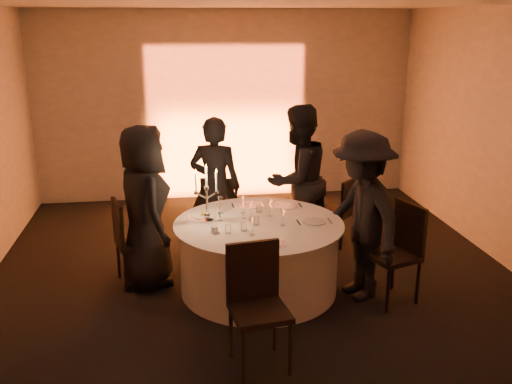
{
  "coord_description": "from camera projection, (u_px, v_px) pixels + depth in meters",
  "views": [
    {
      "loc": [
        -0.85,
        -5.6,
        2.82
      ],
      "look_at": [
        0.0,
        0.2,
        1.05
      ],
      "focal_mm": 40.0,
      "sensor_mm": 36.0,
      "label": 1
    }
  ],
  "objects": [
    {
      "name": "floor",
      "position": [
        259.0,
        289.0,
        6.24
      ],
      "size": [
        7.0,
        7.0,
        0.0
      ],
      "primitive_type": "plane",
      "color": "black",
      "rests_on": "ground"
    },
    {
      "name": "ceiling",
      "position": [
        259.0,
        0.0,
        5.37
      ],
      "size": [
        7.0,
        7.0,
        0.0
      ],
      "primitive_type": "plane",
      "rotation": [
        3.14,
        0.0,
        0.0
      ],
      "color": "silver",
      "rests_on": "wall_back"
    },
    {
      "name": "wall_back",
      "position": [
        226.0,
        106.0,
        9.12
      ],
      "size": [
        7.0,
        0.0,
        7.0
      ],
      "primitive_type": "plane",
      "rotation": [
        1.57,
        0.0,
        0.0
      ],
      "color": "#B1ABA5",
      "rests_on": "floor"
    },
    {
      "name": "wall_front",
      "position": [
        379.0,
        336.0,
        2.49
      ],
      "size": [
        7.0,
        0.0,
        7.0
      ],
      "primitive_type": "plane",
      "rotation": [
        -1.57,
        0.0,
        0.0
      ],
      "color": "#B1ABA5",
      "rests_on": "floor"
    },
    {
      "name": "uplighter_fixture",
      "position": [
        229.0,
        198.0,
        9.25
      ],
      "size": [
        0.25,
        0.12,
        0.1
      ],
      "primitive_type": "cube",
      "color": "black",
      "rests_on": "floor"
    },
    {
      "name": "banquet_table",
      "position": [
        259.0,
        256.0,
        6.12
      ],
      "size": [
        1.8,
        1.8,
        0.77
      ],
      "color": "black",
      "rests_on": "floor"
    },
    {
      "name": "chair_left",
      "position": [
        129.0,
        237.0,
        6.23
      ],
      "size": [
        0.52,
        0.52,
        0.97
      ],
      "rotation": [
        0.0,
        0.0,
        1.86
      ],
      "color": "black",
      "rests_on": "floor"
    },
    {
      "name": "chair_back_left",
      "position": [
        219.0,
        208.0,
        7.24
      ],
      "size": [
        0.5,
        0.5,
        0.95
      ],
      "rotation": [
        0.0,
        0.0,
        2.92
      ],
      "color": "black",
      "rests_on": "floor"
    },
    {
      "name": "chair_back_right",
      "position": [
        342.0,
        208.0,
        7.35
      ],
      "size": [
        0.55,
        0.55,
        0.89
      ],
      "rotation": [
        0.0,
        0.0,
        -2.35
      ],
      "color": "black",
      "rests_on": "floor"
    },
    {
      "name": "chair_right",
      "position": [
        399.0,
        247.0,
        5.86
      ],
      "size": [
        0.57,
        0.57,
        1.03
      ],
      "rotation": [
        0.0,
        0.0,
        -1.24
      ],
      "color": "black",
      "rests_on": "floor"
    },
    {
      "name": "chair_front",
      "position": [
        257.0,
        297.0,
        4.76
      ],
      "size": [
        0.52,
        0.52,
        1.05
      ],
      "rotation": [
        0.0,
        0.0,
        0.14
      ],
      "color": "black",
      "rests_on": "floor"
    },
    {
      "name": "guest_left",
      "position": [
        145.0,
        207.0,
        6.15
      ],
      "size": [
        0.79,
        1.0,
        1.78
      ],
      "primitive_type": "imported",
      "rotation": [
        0.0,
        0.0,
        1.86
      ],
      "color": "black",
      "rests_on": "floor"
    },
    {
      "name": "guest_back_left",
      "position": [
        215.0,
        187.0,
        6.98
      ],
      "size": [
        0.73,
        0.59,
        1.73
      ],
      "primitive_type": "imported",
      "rotation": [
        0.0,
        0.0,
        2.82
      ],
      "color": "black",
      "rests_on": "floor"
    },
    {
      "name": "guest_back_right",
      "position": [
        297.0,
        180.0,
        7.01
      ],
      "size": [
        1.14,
        1.08,
        1.87
      ],
      "primitive_type": "imported",
      "rotation": [
        0.0,
        0.0,
        -2.58
      ],
      "color": "black",
      "rests_on": "floor"
    },
    {
      "name": "guest_right",
      "position": [
        361.0,
        216.0,
        5.85
      ],
      "size": [
        0.95,
        1.29,
        1.78
      ],
      "primitive_type": "imported",
      "rotation": [
        0.0,
        0.0,
        -1.3
      ],
      "color": "black",
      "rests_on": "floor"
    },
    {
      "name": "plate_left",
      "position": [
        204.0,
        215.0,
        6.2
      ],
      "size": [
        0.36,
        0.27,
        0.08
      ],
      "color": "white",
      "rests_on": "banquet_table"
    },
    {
      "name": "plate_back_left",
      "position": [
        247.0,
        205.0,
        6.57
      ],
      "size": [
        0.36,
        0.29,
        0.01
      ],
      "color": "white",
      "rests_on": "banquet_table"
    },
    {
      "name": "plate_back_right",
      "position": [
        286.0,
        206.0,
        6.54
      ],
      "size": [
        0.35,
        0.29,
        0.01
      ],
      "color": "white",
      "rests_on": "banquet_table"
    },
    {
      "name": "plate_right",
      "position": [
        314.0,
        222.0,
        6.03
      ],
      "size": [
        0.36,
        0.24,
        0.01
      ],
      "color": "white",
      "rests_on": "banquet_table"
    },
    {
      "name": "plate_front",
      "position": [
        266.0,
        244.0,
        5.43
      ],
      "size": [
        0.36,
        0.29,
        0.01
      ],
      "color": "white",
      "rests_on": "banquet_table"
    },
    {
      "name": "coffee_cup",
      "position": [
        215.0,
        230.0,
        5.73
      ],
      "size": [
        0.11,
        0.11,
        0.07
      ],
      "color": "white",
      "rests_on": "banquet_table"
    },
    {
      "name": "candelabra",
      "position": [
        207.0,
        202.0,
        5.99
      ],
      "size": [
        0.26,
        0.13,
        0.63
      ],
      "color": "silver",
      "rests_on": "banquet_table"
    },
    {
      "name": "wine_glass_a",
      "position": [
        283.0,
        213.0,
        5.89
      ],
      "size": [
        0.07,
        0.07,
        0.19
      ],
      "color": "silver",
      "rests_on": "banquet_table"
    },
    {
      "name": "wine_glass_b",
      "position": [
        220.0,
        208.0,
        6.04
      ],
      "size": [
        0.07,
        0.07,
        0.19
      ],
      "color": "silver",
      "rests_on": "banquet_table"
    },
    {
      "name": "wine_glass_c",
      "position": [
        243.0,
        201.0,
        6.29
      ],
      "size": [
        0.07,
        0.07,
        0.19
      ],
      "color": "silver",
      "rests_on": "banquet_table"
    },
    {
      "name": "wine_glass_d",
      "position": [
        251.0,
        207.0,
        6.07
      ],
      "size": [
        0.07,
        0.07,
        0.19
      ],
      "color": "silver",
      "rests_on": "banquet_table"
    },
    {
      "name": "wine_glass_e",
      "position": [
        252.0,
        222.0,
        5.63
      ],
      "size": [
        0.07,
        0.07,
        0.19
      ],
      "color": "silver",
      "rests_on": "banquet_table"
    },
    {
      "name": "wine_glass_f",
      "position": [
        270.0,
        204.0,
        6.17
      ],
      "size": [
        0.07,
        0.07,
        0.19
      ],
      "color": "silver",
      "rests_on": "banquet_table"
    },
    {
      "name": "wine_glass_g",
      "position": [
        244.0,
        207.0,
        6.09
      ],
      "size": [
        0.07,
        0.07,
        0.19
      ],
      "color": "silver",
      "rests_on": "banquet_table"
    },
    {
      "name": "wine_glass_h",
      "position": [
        220.0,
        201.0,
        6.27
      ],
      "size": [
        0.07,
        0.07,
        0.19
      ],
      "color": "silver",
      "rests_on": "banquet_table"
    },
    {
      "name": "tumbler_a",
      "position": [
        259.0,
        208.0,
        6.34
      ],
      "size": [
        0.07,
        0.07,
        0.09
      ],
      "primitive_type": "cylinder",
      "color": "silver",
      "rests_on": "banquet_table"
    },
    {
      "name": "tumbler_b",
      "position": [
        244.0,
        227.0,
        5.77
      ],
      "size": [
        0.07,
        0.07,
        0.09
      ],
      "primitive_type": "cylinder",
      "color": "silver",
      "rests_on": "banquet_table"
    },
    {
      "name": "tumbler_c",
      "position": [
        256.0,
        221.0,
        5.93
      ],
      "size": [
        0.07,
        0.07,
        0.09
      ],
      "primitive_type": "cylinder",
      "color": "silver",
      "rests_on": "banquet_table"
    },
    {
      "name": "tumbler_d",
      "position": [
        228.0,
        229.0,
        5.7
      ],
      "size": [
        0.07,
        0.07,
        0.09
      ],
      "primitive_type": "cylinder",
      "color": "silver",
      "rests_on": "banquet_table"
    }
  ]
}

